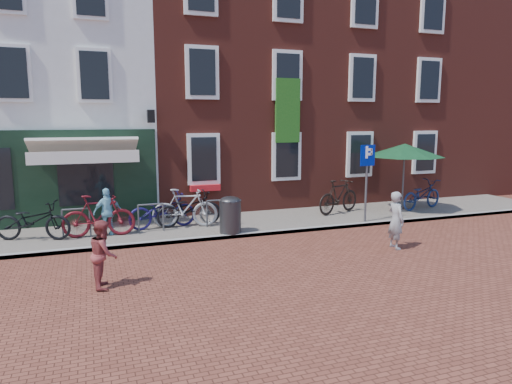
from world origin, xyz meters
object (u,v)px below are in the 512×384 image
object	(u,v)px
bicycle_1	(99,216)
parasol	(405,148)
bicycle_4	(189,209)
litter_bin	(230,213)
woman	(396,220)
bicycle_5	(339,196)
parking_sign	(367,170)
bicycle_6	(422,195)
bicycle_0	(33,221)
cafe_person	(108,212)
bicycle_2	(162,211)
boy	(104,254)
bicycle_3	(185,208)

from	to	relation	value
bicycle_1	parasol	bearing A→B (deg)	-85.04
bicycle_4	litter_bin	bearing A→B (deg)	-149.71
woman	bicycle_5	distance (m)	4.08
parking_sign	bicycle_6	distance (m)	3.41
parasol	bicycle_1	bearing A→B (deg)	-179.01
litter_bin	bicycle_6	size ratio (longest dim) A/B	0.56
bicycle_0	bicycle_4	distance (m)	4.28
litter_bin	woman	bearing A→B (deg)	-35.99
cafe_person	bicycle_5	world-z (taller)	cafe_person
parasol	cafe_person	world-z (taller)	parasol
parasol	bicycle_2	distance (m)	8.55
bicycle_0	bicycle_6	world-z (taller)	same
parking_sign	woman	size ratio (longest dim) A/B	1.62
bicycle_5	parking_sign	bearing A→B (deg)	165.60
boy	bicycle_2	size ratio (longest dim) A/B	0.68
bicycle_2	bicycle_6	size ratio (longest dim) A/B	1.00
bicycle_0	cafe_person	bearing A→B (deg)	-76.23
woman	bicycle_1	xyz separation A→B (m)	(-7.18, 3.47, -0.06)
woman	bicycle_6	distance (m)	5.30
bicycle_2	bicycle_6	distance (m)	9.21
woman	litter_bin	bearing A→B (deg)	54.47
litter_bin	boy	distance (m)	4.60
litter_bin	boy	xyz separation A→B (m)	(-3.52, -2.97, -0.00)
bicycle_0	bicycle_1	size ratio (longest dim) A/B	1.03
bicycle_2	bicycle_5	distance (m)	6.03
bicycle_0	bicycle_1	xyz separation A→B (m)	(1.67, -0.23, 0.06)
litter_bin	cafe_person	size ratio (longest dim) A/B	0.84
bicycle_3	bicycle_2	bearing A→B (deg)	90.60
bicycle_2	bicycle_4	bearing A→B (deg)	-96.33
bicycle_3	bicycle_5	distance (m)	5.38
parking_sign	bicycle_0	world-z (taller)	parking_sign
bicycle_3	bicycle_5	world-z (taller)	same
boy	bicycle_5	distance (m)	8.95
woman	cafe_person	distance (m)	7.78
woman	parking_sign	bearing A→B (deg)	-16.60
boy	bicycle_6	bearing A→B (deg)	-66.76
parking_sign	bicycle_2	bearing A→B (deg)	167.88
bicycle_5	bicycle_0	bearing A→B (deg)	72.04
bicycle_3	bicycle_6	bearing A→B (deg)	-79.60
bicycle_1	bicycle_3	world-z (taller)	same
cafe_person	bicycle_0	world-z (taller)	cafe_person
boy	cafe_person	xyz separation A→B (m)	(0.23, 3.85, 0.09)
bicycle_0	bicycle_6	size ratio (longest dim) A/B	1.00
litter_bin	bicycle_5	bearing A→B (deg)	17.76
bicycle_4	bicycle_6	distance (m)	8.41
litter_bin	boy	bearing A→B (deg)	-139.81
cafe_person	bicycle_1	size ratio (longest dim) A/B	0.69
bicycle_4	bicycle_5	size ratio (longest dim) A/B	1.03
boy	bicycle_4	size ratio (longest dim) A/B	0.68
parking_sign	bicycle_3	world-z (taller)	parking_sign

